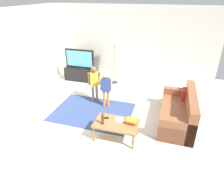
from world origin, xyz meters
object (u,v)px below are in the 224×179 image
tv (80,59)px  coffee_table (116,125)px  bottle (103,119)px  tv_remote (105,118)px  plate (120,120)px  child_near_tv (94,81)px  tv_stand (81,74)px  floor_lamp (114,41)px  child_center (106,86)px  couch (180,113)px  book_stack (131,121)px

tv → coffee_table: bearing=-52.1°
bottle → coffee_table: bearing=23.2°
coffee_table → tv_remote: 0.32m
plate → child_near_tv: bearing=129.9°
tv_stand → floor_lamp: 1.83m
child_center → bottle: (0.39, -1.41, -0.10)m
floor_lamp → bottle: bearing=-78.2°
floor_lamp → tv_remote: bearing=-77.7°
coffee_table → plate: bearing=67.3°
child_near_tv → couch: bearing=-10.4°
floor_lamp → tv_remote: size_ratio=10.47×
bottle → tv_remote: (-0.02, 0.22, -0.11)m
plate → bottle: bearing=-144.0°
tv → tv_remote: size_ratio=6.47×
child_near_tv → coffee_table: 1.91m
tv_stand → bottle: bottle is taller
tv_stand → child_center: 2.22m
child_near_tv → tv_remote: (0.82, -1.42, -0.25)m
couch → child_near_tv: (-2.52, 0.46, 0.39)m
tv_stand → tv: 0.60m
bottle → tv_remote: 0.25m
tv_stand → tv_remote: bearing=-55.3°
tv → book_stack: size_ratio=4.10×
child_center → tv_remote: (0.37, -1.19, -0.22)m
coffee_table → book_stack: bearing=17.4°
tv_stand → tv: (-0.00, -0.02, 0.60)m
child_center → child_near_tv: bearing=153.5°
child_near_tv → tv: bearing=129.7°
floor_lamp → plate: bearing=-71.2°
couch → child_center: size_ratio=1.67×
tv → child_near_tv: (1.09, -1.31, -0.17)m
couch → child_near_tv: child_near_tv is taller
bottle → plate: 0.42m
child_near_tv → coffee_table: bearing=-53.6°
tv_stand → tv_remote: (1.90, -2.75, 0.19)m
couch → bottle: bearing=-145.0°
floor_lamp → child_center: floor_lamp is taller
plate → couch: bearing=34.7°
couch → coffee_table: (-1.40, -1.05, 0.08)m
tv → tv_remote: (1.90, -2.73, -0.42)m
tv → child_center: 2.18m
child_near_tv → plate: (1.17, -1.40, -0.25)m
couch → plate: (-1.35, -0.93, 0.14)m
couch → child_near_tv: 2.59m
tv_stand → tv: bearing=-90.0°
tv → bottle: tv is taller
tv_stand → plate: 3.54m
couch → child_near_tv: size_ratio=1.60×
book_stack → bottle: size_ratio=0.91×
coffee_table → book_stack: size_ratio=3.72×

